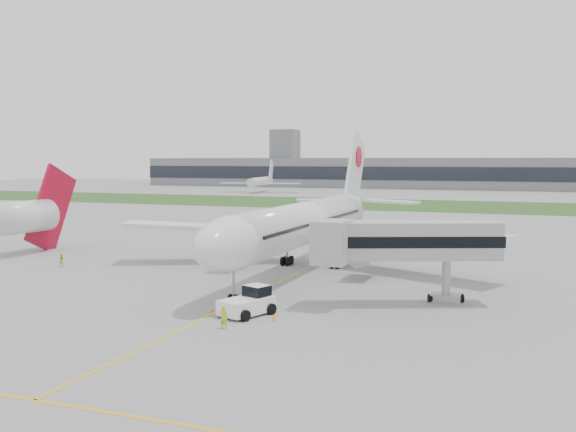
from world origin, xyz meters
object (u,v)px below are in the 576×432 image
at_px(jet_bridge, 401,242).
at_px(ground_crew_near, 224,317).
at_px(airliner, 306,222).
at_px(pushback_tug, 249,302).
at_px(neighbor_aircraft, 26,216).

relative_size(jet_bridge, ground_crew_near, 8.70).
bearing_deg(airliner, pushback_tug, -82.64).
xyz_separation_m(jet_bridge, ground_crew_near, (-11.12, -13.20, -4.80)).
height_order(pushback_tug, ground_crew_near, pushback_tug).
relative_size(airliner, jet_bridge, 3.36).
height_order(airliner, ground_crew_near, airliner).
bearing_deg(jet_bridge, neighbor_aircraft, 144.71).
height_order(pushback_tug, neighbor_aircraft, neighbor_aircraft).
bearing_deg(airliner, neighbor_aircraft, -177.89).
xyz_separation_m(airliner, neighbor_aircraft, (-40.74, -1.50, -0.41)).
bearing_deg(neighbor_aircraft, ground_crew_near, -28.92).
bearing_deg(airliner, jet_bridge, -46.05).
relative_size(airliner, neighbor_aircraft, 3.33).
bearing_deg(pushback_tug, ground_crew_near, -69.22).
bearing_deg(ground_crew_near, pushback_tug, -88.32).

